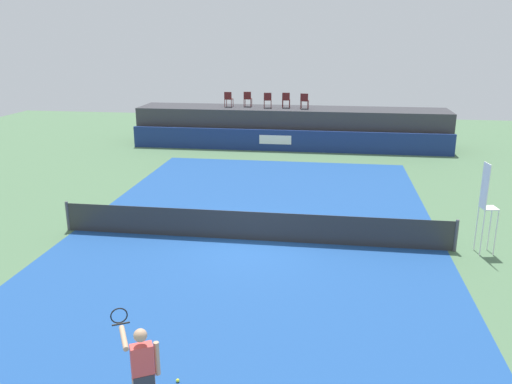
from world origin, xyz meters
TOP-DOWN VIEW (x-y plane):
  - ground_plane at (0.00, 3.00)m, footprint 48.00×48.00m
  - court_inner at (0.00, 0.00)m, footprint 12.00×22.00m
  - sponsor_wall at (-0.00, 13.50)m, footprint 18.00×0.22m
  - spectator_platform at (0.00, 15.30)m, footprint 18.00×2.80m
  - spectator_chair_far_left at (-3.72, 15.23)m, footprint 0.47×0.47m
  - spectator_chair_left at (-2.61, 15.51)m, footprint 0.44×0.44m
  - spectator_chair_center at (-1.38, 15.14)m, footprint 0.48×0.48m
  - spectator_chair_right at (-0.31, 15.31)m, footprint 0.45×0.45m
  - spectator_chair_far_right at (0.77, 15.01)m, footprint 0.47×0.47m
  - umpire_chair at (6.92, -0.02)m, footprint 0.51×0.51m
  - tennis_net at (0.00, 0.00)m, footprint 12.40×0.02m
  - net_post_near at (-6.20, 0.00)m, footprint 0.10×0.10m
  - net_post_far at (6.20, 0.00)m, footprint 0.10×0.10m
  - tennis_player at (-0.54, -8.32)m, footprint 1.07×1.03m
  - tennis_ball at (-0.30, -7.25)m, footprint 0.07×0.07m

SIDE VIEW (x-z plane):
  - ground_plane at x=0.00m, z-range 0.00..0.00m
  - court_inner at x=0.00m, z-range 0.00..0.00m
  - tennis_ball at x=-0.30m, z-range 0.00..0.07m
  - tennis_net at x=0.00m, z-range 0.00..0.95m
  - net_post_near at x=-6.20m, z-range 0.00..1.00m
  - net_post_far at x=6.20m, z-range 0.00..1.00m
  - sponsor_wall at x=0.00m, z-range 0.00..1.20m
  - tennis_player at x=-0.54m, z-range 0.07..1.84m
  - spectator_platform at x=0.00m, z-range 0.00..2.20m
  - umpire_chair at x=6.92m, z-range 0.21..2.97m
  - spectator_chair_far_left at x=-3.72m, z-range 2.25..3.14m
  - spectator_chair_left at x=-2.61m, z-range 2.25..3.14m
  - spectator_chair_center at x=-1.38m, z-range 2.25..3.14m
  - spectator_chair_right at x=-0.31m, z-range 2.25..3.14m
  - spectator_chair_far_right at x=0.77m, z-range 2.25..3.14m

